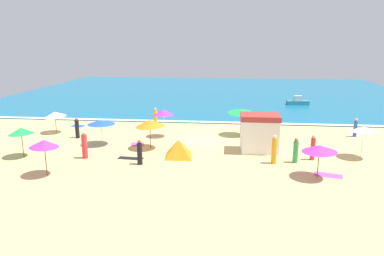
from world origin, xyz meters
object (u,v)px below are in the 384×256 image
(beach_umbrella_4, at_px, (364,129))
(beachgoer_0, at_px, (155,118))
(beachgoer_2, at_px, (355,128))
(beachgoer_6, at_px, (296,151))
(beachgoer_1, at_px, (274,150))
(small_boat_0, at_px, (298,102))
(beach_umbrella_0, at_px, (241,111))
(beach_umbrella_1, at_px, (101,122))
(beach_umbrella_8, at_px, (44,144))
(beach_umbrella_2, at_px, (55,114))
(beach_umbrella_6, at_px, (150,123))
(beach_umbrella_7, at_px, (320,148))
(beach_tent, at_px, (179,148))
(beach_umbrella_3, at_px, (21,131))
(beach_umbrella_5, at_px, (164,112))
(beachgoer_4, at_px, (85,145))
(beachgoer_5, at_px, (77,128))
(beachgoer_7, at_px, (313,148))
(beachgoer_3, at_px, (140,153))
(lifeguard_cabana, at_px, (259,133))

(beach_umbrella_4, bearing_deg, beachgoer_0, 156.29)
(beachgoer_2, relative_size, beachgoer_6, 0.94)
(beachgoer_1, height_order, small_boat_0, beachgoer_1)
(beach_umbrella_0, relative_size, beachgoer_0, 1.28)
(beachgoer_2, bearing_deg, beach_umbrella_1, -167.42)
(beachgoer_6, bearing_deg, beachgoer_0, 142.73)
(small_boat_0, bearing_deg, beach_umbrella_8, -126.53)
(beach_umbrella_2, distance_m, beachgoer_0, 8.82)
(beach_umbrella_6, relative_size, beachgoer_1, 1.51)
(beach_umbrella_7, bearing_deg, beach_tent, 161.04)
(beach_umbrella_3, xyz_separation_m, beach_umbrella_5, (8.79, 6.38, 0.24))
(beach_umbrella_7, xyz_separation_m, beachgoer_2, (5.37, 9.94, -1.03))
(beach_umbrella_2, height_order, beach_umbrella_4, beach_umbrella_4)
(beach_umbrella_1, height_order, beach_umbrella_2, beach_umbrella_1)
(beach_tent, bearing_deg, beachgoer_4, -171.40)
(beachgoer_1, bearing_deg, beachgoer_4, -178.83)
(beachgoer_5, bearing_deg, beachgoer_7, -11.49)
(beachgoer_0, height_order, beachgoer_5, beachgoer_0)
(beachgoer_3, bearing_deg, beach_umbrella_8, -154.02)
(beach_umbrella_0, relative_size, beach_umbrella_1, 0.87)
(beach_umbrella_5, relative_size, beach_umbrella_6, 0.80)
(beach_umbrella_3, bearing_deg, beach_umbrella_8, -43.10)
(beach_umbrella_6, xyz_separation_m, beachgoer_2, (16.49, 5.13, -1.18))
(beach_umbrella_7, bearing_deg, beachgoer_2, 61.62)
(beach_umbrella_2, bearing_deg, beach_umbrella_7, -22.61)
(lifeguard_cabana, height_order, beachgoer_0, lifeguard_cabana)
(beachgoer_3, distance_m, beachgoer_6, 10.29)
(beach_umbrella_0, height_order, beach_umbrella_6, beach_umbrella_0)
(beach_umbrella_0, distance_m, beach_umbrella_1, 11.53)
(beach_umbrella_0, distance_m, small_boat_0, 17.42)
(lifeguard_cabana, distance_m, small_boat_0, 21.01)
(beach_umbrella_3, height_order, beachgoer_0, beach_umbrella_3)
(beachgoer_3, bearing_deg, beach_tent, 38.46)
(lifeguard_cabana, relative_size, beachgoer_6, 1.65)
(beach_umbrella_0, xyz_separation_m, small_boat_0, (7.61, 15.58, -1.65))
(beach_tent, distance_m, beachgoer_4, 6.46)
(beachgoer_6, bearing_deg, small_boat_0, 79.45)
(lifeguard_cabana, bearing_deg, beach_umbrella_3, -169.34)
(beach_umbrella_8, distance_m, beachgoer_3, 5.80)
(beach_umbrella_3, bearing_deg, beachgoer_1, 1.48)
(lifeguard_cabana, distance_m, beachgoer_7, 3.88)
(beachgoer_7, bearing_deg, beachgoer_1, -159.09)
(beach_umbrella_6, height_order, beachgoer_3, beach_umbrella_6)
(beach_umbrella_0, xyz_separation_m, beach_tent, (-4.45, -6.36, -1.50))
(beach_tent, xyz_separation_m, beachgoer_7, (9.15, 0.33, 0.24))
(beach_umbrella_5, bearing_deg, beach_umbrella_1, -146.75)
(beachgoer_1, height_order, beachgoer_7, beachgoer_1)
(beachgoer_4, xyz_separation_m, beachgoer_5, (-2.73, 5.01, -0.07))
(beachgoer_5, distance_m, beachgoer_6, 17.57)
(beach_umbrella_3, xyz_separation_m, beachgoer_6, (18.68, 0.76, -1.06))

